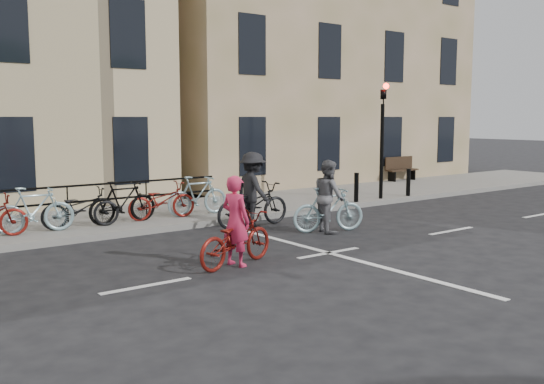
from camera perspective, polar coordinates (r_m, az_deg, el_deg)
ground at (r=12.38m, az=5.34°, el=-5.75°), size 120.00×120.00×0.00m
sidewalk at (r=15.71m, az=-21.14°, el=-3.18°), size 46.00×4.00×0.15m
building_east at (r=28.03m, az=1.11°, el=14.06°), size 14.00×10.00×12.00m
traffic_light at (r=19.53m, az=10.36°, el=6.11°), size 0.18×0.30×3.90m
bollard_east at (r=18.73m, az=7.94°, el=0.44°), size 0.14×0.14×0.90m
bollard_west at (r=20.48m, az=12.71°, el=0.90°), size 0.14×0.14×0.90m
bench at (r=25.45m, az=12.00°, el=2.26°), size 1.60×0.41×0.97m
parked_bikes at (r=14.75m, az=-19.71°, el=-1.52°), size 9.35×1.23×1.05m
cyclist_pink at (r=11.23m, az=-3.43°, el=-4.03°), size 2.00×1.13×1.68m
cyclist_grey at (r=14.53m, az=5.35°, el=-1.03°), size 1.86×1.09×1.74m
cyclist_dark at (r=15.18m, az=-1.83°, el=-0.51°), size 2.11×1.22×1.88m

